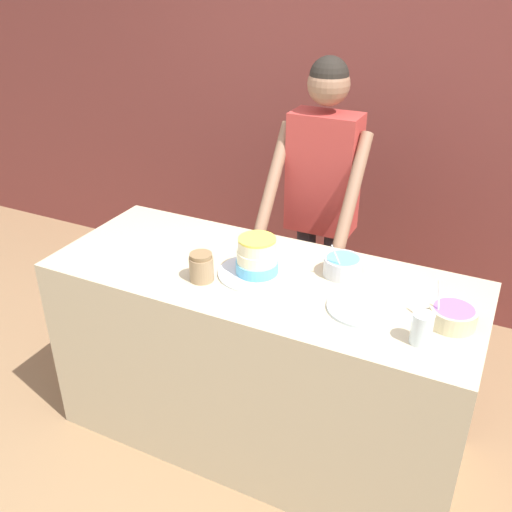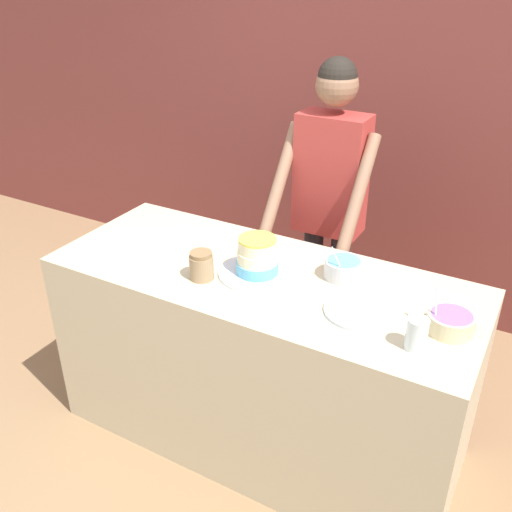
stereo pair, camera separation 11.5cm
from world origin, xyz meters
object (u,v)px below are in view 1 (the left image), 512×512
cake (257,259)px  ceramic_plate (363,308)px  drinking_glass (422,329)px  person_baker (322,187)px  frosting_bowl_blue (343,266)px  stoneware_jar (201,267)px  frosting_bowl_purple (453,316)px

cake → ceramic_plate: (0.49, -0.06, -0.06)m
drinking_glass → ceramic_plate: drinking_glass is taller
person_baker → cake: (-0.02, -0.74, -0.07)m
frosting_bowl_blue → drinking_glass: frosting_bowl_blue is taller
person_baker → stoneware_jar: person_baker is taller
frosting_bowl_purple → cake: bearing=178.5°
frosting_bowl_purple → drinking_glass: (-0.08, -0.16, 0.02)m
frosting_bowl_blue → frosting_bowl_purple: 0.52m
frosting_bowl_blue → drinking_glass: bearing=-40.2°
cake → drinking_glass: cake is taller
person_baker → frosting_bowl_blue: 0.67m
person_baker → cake: person_baker is taller
person_baker → ceramic_plate: 0.94m
ceramic_plate → stoneware_jar: size_ratio=2.25×
cake → frosting_bowl_purple: frosting_bowl_purple is taller
person_baker → drinking_glass: bearing=-52.3°
frosting_bowl_blue → drinking_glass: (0.40, -0.34, 0.02)m
cake → drinking_glass: (0.73, -0.18, -0.01)m
person_baker → drinking_glass: size_ratio=14.36×
frosting_bowl_blue → cake: bearing=-154.8°
drinking_glass → stoneware_jar: (-0.92, 0.04, 0.00)m
person_baker → frosting_bowl_blue: bearing=-61.9°
frosting_bowl_blue → ceramic_plate: size_ratio=0.59×
person_baker → stoneware_jar: (-0.20, -0.89, -0.08)m
frosting_bowl_purple → drinking_glass: frosting_bowl_purple is taller
frosting_bowl_blue → stoneware_jar: 0.60m
drinking_glass → stoneware_jar: stoneware_jar is taller
person_baker → drinking_glass: (0.71, -0.92, -0.08)m
stoneware_jar → frosting_bowl_purple: bearing=7.2°
frosting_bowl_blue → drinking_glass: 0.53m
frosting_bowl_blue → stoneware_jar: bearing=-149.7°
person_baker → stoneware_jar: size_ratio=13.89×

